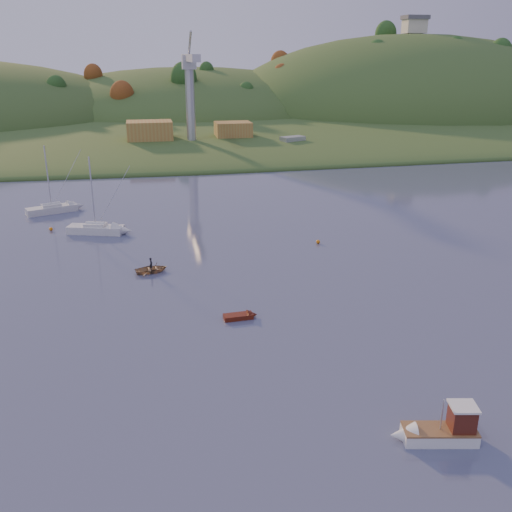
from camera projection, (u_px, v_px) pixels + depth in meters
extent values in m
cube|color=#2B461C|center=(163.00, 110.00, 242.15)|extent=(620.00, 220.00, 1.50)
ellipsoid|color=#2B461C|center=(173.00, 129.00, 182.15)|extent=(640.00, 150.00, 7.00)
ellipsoid|color=#2B461C|center=(191.00, 114.00, 225.56)|extent=(140.00, 120.00, 36.00)
ellipsoid|color=#2B461C|center=(407.00, 114.00, 227.67)|extent=(150.00, 130.00, 60.00)
cube|color=beige|center=(414.00, 26.00, 216.76)|extent=(8.00, 6.00, 5.00)
cube|color=#595960|center=(415.00, 17.00, 215.68)|extent=(9.00, 7.00, 1.50)
cube|color=slate|center=(203.00, 145.00, 142.99)|extent=(42.00, 16.00, 2.40)
cube|color=#A97738|center=(150.00, 131.00, 140.27)|extent=(11.00, 8.00, 4.80)
cube|color=#A97738|center=(233.00, 130.00, 145.26)|extent=(9.00, 7.00, 4.00)
cylinder|color=#B7B7BC|center=(190.00, 104.00, 137.16)|extent=(2.20, 2.20, 18.00)
cube|color=#B7B7BC|center=(189.00, 62.00, 133.97)|extent=(3.20, 3.20, 3.20)
cube|color=#B7B7BC|center=(192.00, 58.00, 125.32)|extent=(1.80, 18.00, 1.60)
cube|color=#B7B7BC|center=(187.00, 57.00, 138.25)|extent=(1.80, 10.00, 1.60)
cube|color=white|center=(439.00, 435.00, 35.52)|extent=(4.78, 2.50, 0.82)
cone|color=white|center=(403.00, 435.00, 35.52)|extent=(1.88, 1.92, 1.64)
cube|color=brown|center=(440.00, 429.00, 35.38)|extent=(4.79, 2.55, 0.11)
cube|color=#4E1C12|center=(462.00, 418.00, 35.11)|extent=(1.70, 1.62, 1.64)
cube|color=white|center=(464.00, 406.00, 34.82)|extent=(1.91, 1.84, 0.14)
cylinder|color=silver|center=(442.00, 415.00, 35.02)|extent=(0.10, 0.10, 2.18)
cube|color=silver|center=(52.00, 209.00, 86.46)|extent=(7.62, 4.74, 1.01)
cube|color=silver|center=(51.00, 206.00, 86.27)|extent=(3.16, 2.54, 0.64)
cylinder|color=silver|center=(48.00, 176.00, 84.75)|extent=(0.18, 0.18, 9.15)
cylinder|color=silver|center=(51.00, 204.00, 86.19)|extent=(2.77, 1.19, 0.12)
cylinder|color=silver|center=(51.00, 204.00, 86.16)|extent=(2.52, 1.28, 0.36)
cube|color=silver|center=(96.00, 230.00, 76.58)|extent=(7.76, 4.39, 1.02)
cube|color=silver|center=(95.00, 226.00, 76.39)|extent=(3.17, 2.44, 0.65)
cylinder|color=silver|center=(92.00, 192.00, 74.85)|extent=(0.18, 0.18, 9.30)
cylinder|color=silver|center=(95.00, 224.00, 76.31)|extent=(2.87, 1.02, 0.12)
cylinder|color=silver|center=(95.00, 223.00, 76.28)|extent=(2.59, 1.14, 0.36)
imported|color=#A4825A|center=(151.00, 269.00, 62.95)|extent=(3.96, 3.17, 0.73)
imported|color=black|center=(151.00, 266.00, 62.82)|extent=(0.45, 0.59, 1.47)
cube|color=#52190B|center=(238.00, 316.00, 51.95)|extent=(2.73, 1.23, 0.44)
cone|color=#52190B|center=(252.00, 315.00, 52.28)|extent=(1.00, 1.12, 1.07)
cube|color=slate|center=(292.00, 147.00, 140.95)|extent=(14.73, 9.85, 1.79)
cube|color=#B7B7BC|center=(293.00, 141.00, 140.45)|extent=(6.64, 5.01, 2.38)
sphere|color=orange|center=(318.00, 242.00, 72.45)|extent=(0.50, 0.50, 0.50)
sphere|color=orange|center=(51.00, 229.00, 77.72)|extent=(0.50, 0.50, 0.50)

